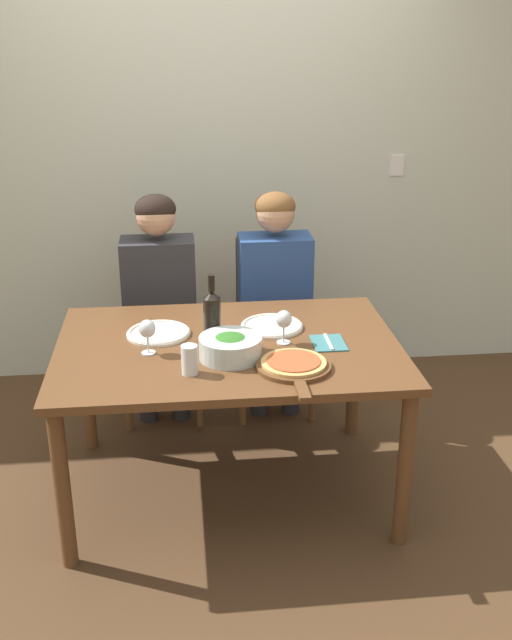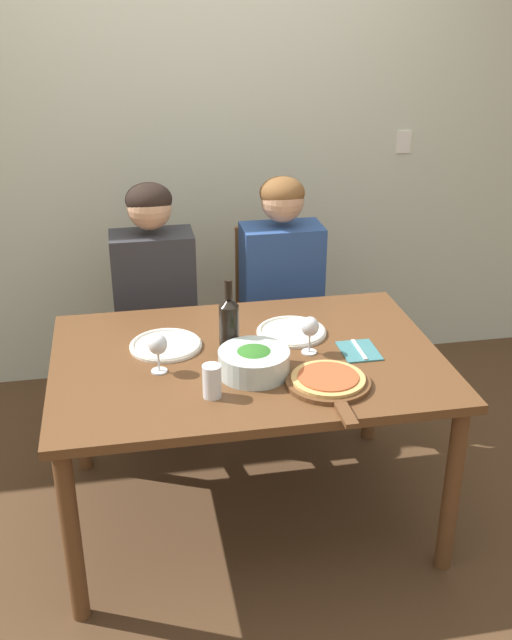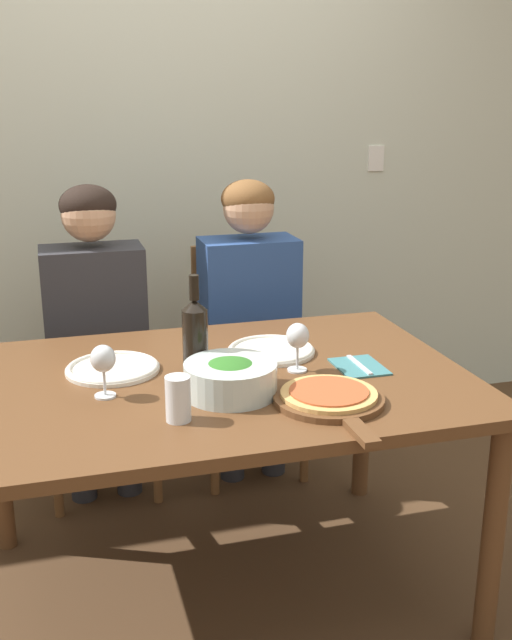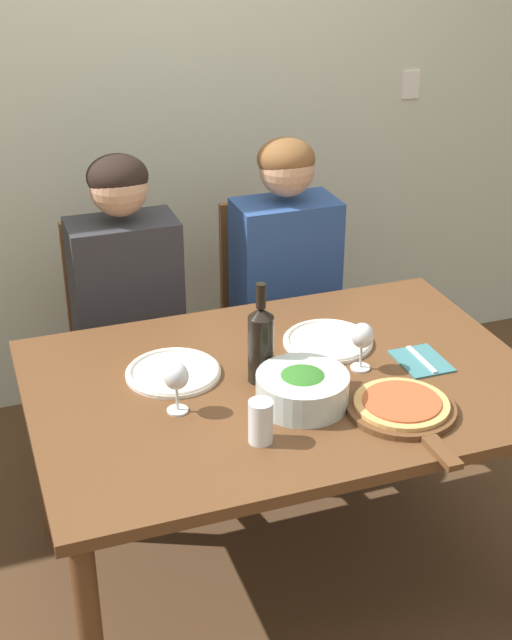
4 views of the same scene
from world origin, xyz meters
name	(u,v)px [view 4 (image 4 of 4)]	position (x,y,z in m)	size (l,w,h in m)	color
ground_plane	(280,571)	(0.00, 0.00, 0.00)	(40.00, 40.00, 0.00)	#4C331E
back_wall	(160,78)	(0.00, 1.37, 1.35)	(10.00, 0.06, 2.70)	beige
dining_table	(283,403)	(0.00, 0.00, 0.66)	(1.48, 1.02, 0.74)	brown
chair_left	(125,336)	(-0.31, 0.87, 0.51)	(0.42, 0.42, 0.94)	brown
chair_right	(276,312)	(0.30, 0.87, 0.51)	(0.42, 0.42, 0.94)	brown
person_woman	(127,291)	(-0.31, 0.76, 0.74)	(0.47, 0.51, 1.23)	#28282D
person_man	(287,268)	(0.30, 0.76, 0.74)	(0.47, 0.51, 1.23)	#28282D
wine_bottle	(261,342)	(-0.07, 0.02, 0.87)	(0.08, 0.08, 0.31)	black
broccoli_bowl	(302,389)	(0.00, -0.14, 0.79)	(0.26, 0.26, 0.10)	silver
dinner_plate_left	(173,372)	(-0.30, 0.13, 0.75)	(0.28, 0.28, 0.02)	silver
dinner_plate_right	(328,341)	(0.21, 0.16, 0.75)	(0.28, 0.28, 0.02)	silver
pizza_on_board	(403,408)	(0.24, -0.28, 0.76)	(0.30, 0.44, 0.04)	brown
wine_glass_left	(176,379)	(-0.34, -0.07, 0.85)	(0.07, 0.07, 0.15)	silver
wine_glass_right	(362,338)	(0.24, -0.02, 0.85)	(0.07, 0.07, 0.15)	silver
water_tumbler	(261,422)	(-0.17, -0.28, 0.80)	(0.07, 0.07, 0.12)	silver
fork_on_napkin	(421,361)	(0.43, -0.05, 0.75)	(0.14, 0.18, 0.01)	#387075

